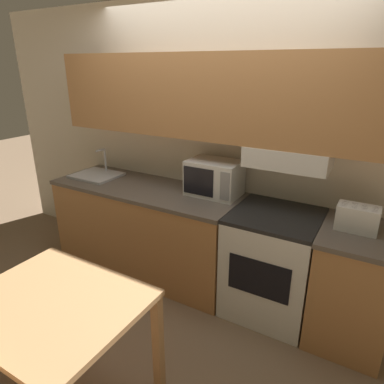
{
  "coord_description": "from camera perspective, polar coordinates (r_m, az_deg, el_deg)",
  "views": [
    {
      "loc": [
        1.32,
        -2.78,
        1.99
      ],
      "look_at": [
        0.05,
        -0.59,
        1.04
      ],
      "focal_mm": 32.0,
      "sensor_mm": 36.0,
      "label": 1
    }
  ],
  "objects": [
    {
      "name": "toaster",
      "position": [
        2.66,
        25.85,
        -3.91
      ],
      "size": [
        0.29,
        0.16,
        0.18
      ],
      "color": "silver",
      "rests_on": "lower_counter_right_stub"
    },
    {
      "name": "wall_back",
      "position": [
        3.05,
        4.43,
        11.21
      ],
      "size": [
        5.48,
        0.38,
        2.55
      ],
      "color": "silver",
      "rests_on": "ground_plane"
    },
    {
      "name": "stove_range",
      "position": [
        2.96,
        13.16,
        -11.45
      ],
      "size": [
        0.68,
        0.67,
        0.89
      ],
      "color": "silver",
      "rests_on": "ground_plane"
    },
    {
      "name": "sink_basin",
      "position": [
        3.7,
        -15.61,
        2.81
      ],
      "size": [
        0.46,
        0.39,
        0.27
      ],
      "color": "#B7BABF",
      "rests_on": "lower_counter_main"
    },
    {
      "name": "lower_counter_main",
      "position": [
        3.48,
        -7.46,
        -5.99
      ],
      "size": [
        1.87,
        0.69,
        0.89
      ],
      "color": "#B27A47",
      "rests_on": "ground_plane"
    },
    {
      "name": "ground_plane",
      "position": [
        3.66,
        4.03,
        -12.38
      ],
      "size": [
        16.0,
        16.0,
        0.0
      ],
      "primitive_type": "plane",
      "color": "#7F664C"
    },
    {
      "name": "dining_table",
      "position": [
        2.22,
        -22.11,
        -18.65
      ],
      "size": [
        0.99,
        0.81,
        0.74
      ],
      "color": "tan",
      "rests_on": "ground_plane"
    },
    {
      "name": "microwave",
      "position": [
        3.03,
        3.73,
        2.37
      ],
      "size": [
        0.46,
        0.32,
        0.31
      ],
      "color": "silver",
      "rests_on": "lower_counter_main"
    },
    {
      "name": "lower_counter_right_stub",
      "position": [
        2.89,
        25.13,
        -13.95
      ],
      "size": [
        0.54,
        0.69,
        0.89
      ],
      "color": "#B27A47",
      "rests_on": "ground_plane"
    }
  ]
}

